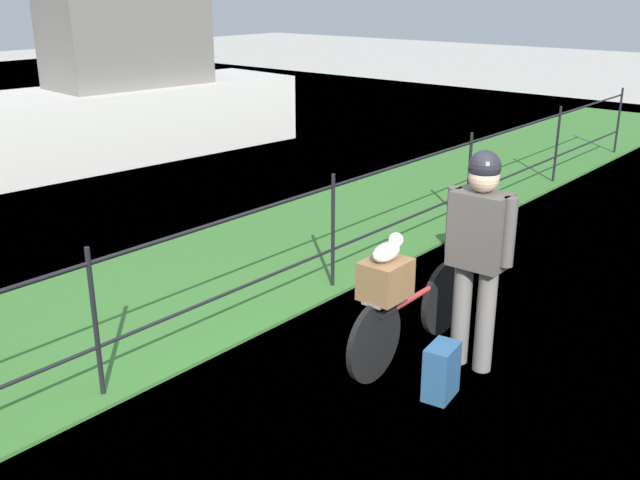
# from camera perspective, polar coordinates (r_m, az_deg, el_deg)

# --- Properties ---
(ground_plane) EXTENTS (60.00, 60.00, 0.00)m
(ground_plane) POSITION_cam_1_polar(r_m,az_deg,el_deg) (5.09, 9.01, -13.73)
(ground_plane) COLOR #B2ADA3
(grass_strip) EXTENTS (27.00, 2.40, 0.03)m
(grass_strip) POSITION_cam_1_polar(r_m,az_deg,el_deg) (6.88, -12.64, -4.61)
(grass_strip) COLOR #38702D
(grass_strip) RESTS_ON ground
(iron_fence) EXTENTS (18.04, 0.04, 1.13)m
(iron_fence) POSITION_cam_1_polar(r_m,az_deg,el_deg) (5.89, -6.92, -1.57)
(iron_fence) COLOR black
(iron_fence) RESTS_ON ground
(bicycle_main) EXTENTS (1.62, 0.17, 0.63)m
(bicycle_main) POSITION_cam_1_polar(r_m,az_deg,el_deg) (5.68, 7.09, -6.05)
(bicycle_main) COLOR black
(bicycle_main) RESTS_ON ground
(wooden_crate) EXTENTS (0.35, 0.29, 0.28)m
(wooden_crate) POSITION_cam_1_polar(r_m,az_deg,el_deg) (5.23, 5.18, -3.09)
(wooden_crate) COLOR brown
(wooden_crate) RESTS_ON bicycle_main
(terrier_dog) EXTENTS (0.32, 0.15, 0.18)m
(terrier_dog) POSITION_cam_1_polar(r_m,az_deg,el_deg) (5.17, 5.40, -0.76)
(terrier_dog) COLOR silver
(terrier_dog) RESTS_ON wooden_crate
(cyclist_person) EXTENTS (0.27, 0.54, 1.68)m
(cyclist_person) POSITION_cam_1_polar(r_m,az_deg,el_deg) (5.36, 12.41, -0.19)
(cyclist_person) COLOR slate
(cyclist_person) RESTS_ON ground
(backpack_on_paving) EXTENTS (0.30, 0.22, 0.40)m
(backpack_on_paving) POSITION_cam_1_polar(r_m,az_deg,el_deg) (5.24, 9.54, -10.17)
(backpack_on_paving) COLOR #28517A
(backpack_on_paving) RESTS_ON ground
(mooring_bollard) EXTENTS (0.20, 0.20, 0.45)m
(mooring_bollard) POSITION_cam_1_polar(r_m,az_deg,el_deg) (7.88, 11.07, 0.30)
(mooring_bollard) COLOR #38383D
(mooring_bollard) RESTS_ON ground
(moored_boat_mid) EXTENTS (5.93, 2.40, 4.18)m
(moored_boat_mid) POSITION_cam_1_polar(r_m,az_deg,el_deg) (12.88, -14.60, 10.68)
(moored_boat_mid) COLOR silver
(moored_boat_mid) RESTS_ON ground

